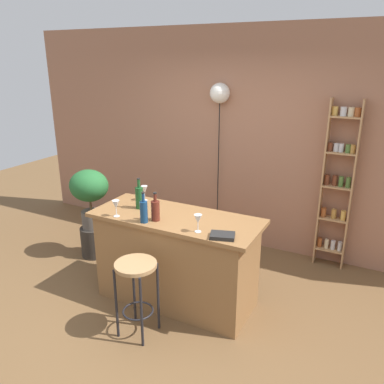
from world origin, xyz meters
The scene contains 15 objects.
ground centered at (0.00, 0.00, 0.00)m, with size 12.00×12.00×0.00m, color brown.
back_wall centered at (0.00, 1.95, 1.40)m, with size 6.40×0.10×2.80m, color #9E6B51.
kitchen_counter centered at (0.00, 0.30, 0.47)m, with size 1.69×0.69×0.94m.
bar_stool centered at (-0.05, -0.32, 0.54)m, with size 0.37×0.37×0.72m.
spice_shelf centered at (1.28, 1.81, 1.05)m, with size 0.35×0.14×2.00m.
plant_stool centered at (-1.42, 0.66, 0.19)m, with size 0.32×0.32×0.38m, color #2D2823.
potted_plant centered at (-1.42, 0.66, 0.88)m, with size 0.49×0.44×0.75m.
bottle_olive_oil centered at (-0.44, 0.32, 1.06)m, with size 0.08×0.08×0.32m.
bottle_soda_blue centered at (-0.19, 0.04, 1.05)m, with size 0.07×0.07×0.30m.
bottle_vinegar centered at (-0.12, 0.13, 1.05)m, with size 0.08×0.08×0.28m.
wine_glass_left centered at (-0.52, 0.54, 1.06)m, with size 0.07×0.07×0.16m.
wine_glass_center centered at (0.35, 0.08, 1.06)m, with size 0.07×0.07×0.16m.
wine_glass_right centered at (-0.51, 0.03, 1.06)m, with size 0.07×0.07×0.16m.
cookbook centered at (0.59, 0.07, 0.96)m, with size 0.21×0.15×0.04m, color black.
pendant_globe_light centered at (-0.23, 1.84, 1.97)m, with size 0.25×0.25×2.12m.
Camera 1 is at (1.77, -2.76, 2.40)m, focal length 36.60 mm.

